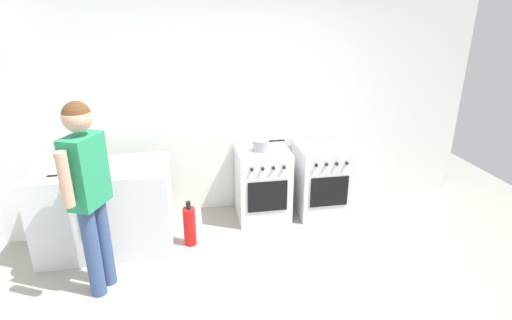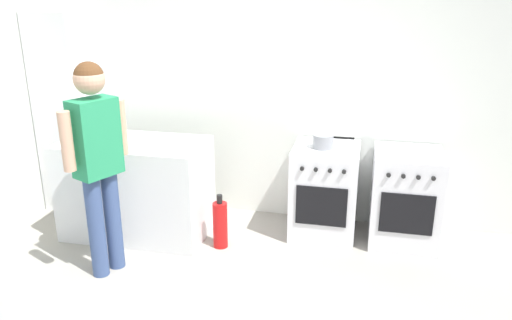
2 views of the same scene
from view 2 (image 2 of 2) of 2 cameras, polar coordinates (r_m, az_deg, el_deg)
name	(u,v)px [view 2 (image 2 of 2)]	position (r m, az deg, el deg)	size (l,w,h in m)	color
back_wall	(295,88)	(4.81, 4.52, 8.19)	(6.00, 0.10, 2.60)	silver
counter_unit	(137,188)	(4.75, -13.49, -3.14)	(1.30, 0.70, 0.90)	silver
oven_left	(325,191)	(4.67, 7.84, -3.49)	(0.59, 0.62, 0.85)	silver
oven_right	(405,197)	(4.68, 16.66, -4.11)	(0.59, 0.62, 0.85)	silver
pot	(323,141)	(4.47, 7.71, 2.13)	(0.36, 0.18, 0.12)	gray
knife_carving	(132,147)	(4.44, -13.98, 1.50)	(0.29, 0.21, 0.01)	silver
knife_paring	(101,143)	(4.63, -17.30, 1.92)	(0.21, 0.05, 0.01)	silver
knife_utility	(79,143)	(4.68, -19.62, 1.82)	(0.25, 0.04, 0.01)	silver
person	(97,151)	(3.97, -17.73, 0.99)	(0.32, 0.53, 1.71)	#384C7A
fire_extinguisher	(220,224)	(4.47, -4.11, -7.34)	(0.13, 0.13, 0.50)	red
larder_cabinet	(67,113)	(5.45, -20.81, 5.05)	(0.48, 0.44, 2.00)	silver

